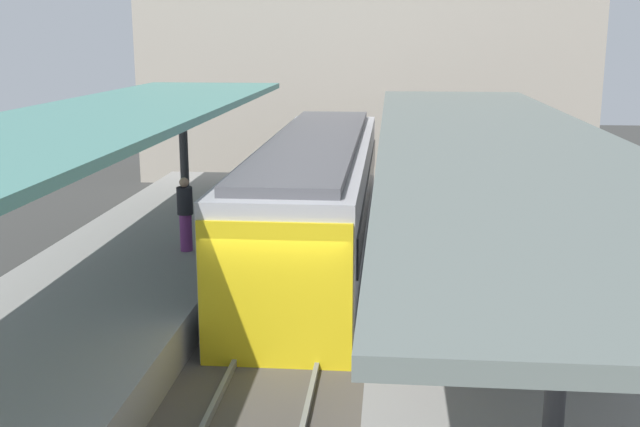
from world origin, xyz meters
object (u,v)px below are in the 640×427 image
object	(u,v)px
passenger_near_bench	(185,213)
platform_bench	(579,337)
commuter_train	(316,198)
platform_sign	(475,184)
passenger_mid_platform	(431,309)

from	to	relation	value
passenger_near_bench	platform_bench	bearing A→B (deg)	-37.44
commuter_train	platform_sign	xyz separation A→B (m)	(3.79, -2.51, 0.90)
passenger_mid_platform	commuter_train	bearing A→B (deg)	106.81
platform_bench	passenger_mid_platform	xyz separation A→B (m)	(-2.19, -0.02, 0.38)
commuter_train	passenger_mid_platform	world-z (taller)	commuter_train
commuter_train	passenger_near_bench	distance (m)	3.86
commuter_train	passenger_near_bench	size ratio (longest dim) A/B	8.44
platform_bench	passenger_mid_platform	bearing A→B (deg)	-179.35
commuter_train	platform_sign	size ratio (longest dim) A/B	6.51
commuter_train	platform_sign	world-z (taller)	commuter_train
passenger_near_bench	passenger_mid_platform	size ratio (longest dim) A/B	1.05
platform_bench	passenger_near_bench	world-z (taller)	passenger_near_bench
platform_bench	platform_sign	distance (m)	6.13
commuter_train	passenger_near_bench	xyz separation A→B (m)	(-2.72, -2.74, 0.16)
platform_sign	passenger_near_bench	world-z (taller)	platform_sign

